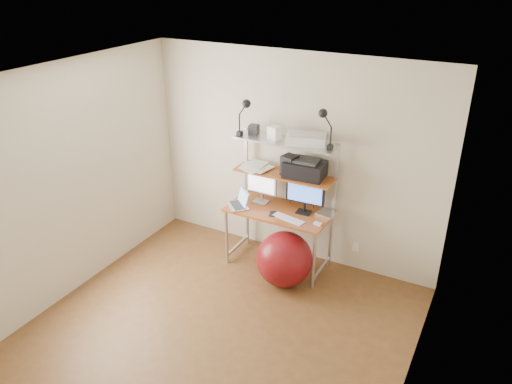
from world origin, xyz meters
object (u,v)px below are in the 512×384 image
monitor_black (305,194)px  printer (305,168)px  exercise_ball (284,259)px  laptop (240,202)px  monitor_silver (262,184)px

monitor_black → printer: (-0.04, 0.06, 0.28)m
printer → exercise_ball: bearing=-94.5°
printer → exercise_ball: size_ratio=0.73×
monitor_black → printer: printer is taller
printer → laptop: bearing=-161.9°
exercise_ball → monitor_silver: bearing=140.5°
monitor_silver → monitor_black: monitor_black is taller
monitor_silver → laptop: (-0.17, -0.22, -0.19)m
monitor_silver → exercise_ball: size_ratio=0.68×
laptop → exercise_ball: (0.68, -0.20, -0.47)m
monitor_silver → printer: 0.59m
monitor_silver → printer: size_ratio=0.93×
monitor_black → exercise_ball: size_ratio=0.72×
laptop → printer: 0.87m
printer → monitor_black: bearing=-59.7°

